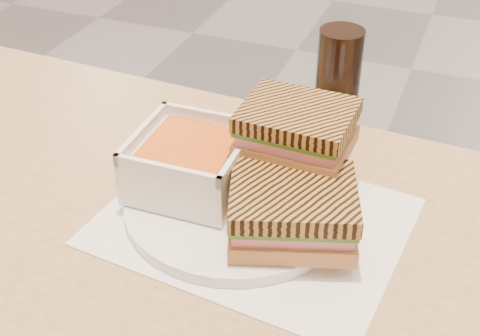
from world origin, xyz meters
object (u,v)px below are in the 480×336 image
(soup_bowl, at_px, (191,164))
(plate, at_px, (236,204))
(main_table, at_px, (104,302))
(cola_glass, at_px, (338,75))
(panini_lower, at_px, (293,210))

(soup_bowl, bearing_deg, plate, -5.42)
(main_table, distance_m, plate, 0.21)
(soup_bowl, height_order, cola_glass, cola_glass)
(panini_lower, bearing_deg, soup_bowl, 164.21)
(main_table, relative_size, panini_lower, 7.61)
(plate, relative_size, panini_lower, 1.62)
(plate, height_order, panini_lower, panini_lower)
(panini_lower, relative_size, cola_glass, 1.22)
(plate, height_order, soup_bowl, soup_bowl)
(main_table, height_order, plate, plate)
(panini_lower, bearing_deg, plate, 156.87)
(soup_bowl, relative_size, panini_lower, 0.80)
(plate, xyz_separation_m, soup_bowl, (-0.06, 0.01, 0.04))
(soup_bowl, bearing_deg, panini_lower, -15.79)
(panini_lower, bearing_deg, main_table, -163.60)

